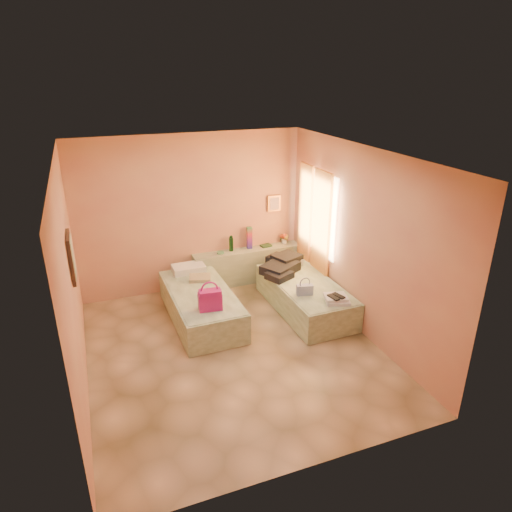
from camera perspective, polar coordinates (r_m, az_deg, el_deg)
The scene contains 16 objects.
ground at distance 6.74m, azimuth -2.80°, elevation -11.71°, with size 4.50×4.50×0.00m, color tan.
room_walls at distance 6.49m, azimuth -2.95°, elevation 4.55°, with size 4.02×4.51×2.81m.
headboard_ledge at distance 8.60m, azimuth -1.07°, elevation -1.21°, with size 2.05×0.30×0.65m, color #A2AC8D.
bed_left at distance 7.43m, azimuth -6.89°, elevation -6.09°, with size 0.90×2.00×0.50m, color beige.
bed_right at distance 7.69m, azimuth 6.12°, elevation -4.99°, with size 0.90×2.00×0.50m, color beige.
water_bottle at distance 8.39m, azimuth -3.12°, elevation 1.55°, with size 0.08×0.08×0.28m, color #153C1C.
rainbow_box at distance 8.47m, azimuth -0.83°, elevation 2.29°, with size 0.09×0.09×0.41m, color #B51670.
small_dish at distance 8.31m, azimuth -4.47°, elevation 0.41°, with size 0.13×0.13×0.03m, color #49855C.
green_book at distance 8.62m, azimuth 1.25°, elevation 1.31°, with size 0.20×0.14×0.03m, color #234225.
flower_vase at distance 8.75m, azimuth 3.55°, elevation 2.30°, with size 0.18×0.18×0.23m, color silver.
magenta_handbag at distance 6.70m, azimuth -5.77°, elevation -5.42°, with size 0.34×0.19×0.32m, color #B51670.
khaki_garment at distance 7.68m, azimuth -7.01°, elevation -2.74°, with size 0.35×0.28×0.06m, color tan.
clothes_pile at distance 7.90m, azimuth 3.42°, elevation -1.28°, with size 0.68×0.68×0.20m, color black.
blue_handbag at distance 7.16m, azimuth 6.10°, elevation -4.21°, with size 0.26×0.11×0.16m, color #425AA0.
towel_stack at distance 7.02m, azimuth 10.13°, elevation -5.32°, with size 0.35×0.30×0.10m, color white.
sandal_pair at distance 6.95m, azimuth 10.00°, elevation -5.04°, with size 0.16×0.21×0.02m, color black.
Camera 1 is at (-1.68, -5.31, 3.79)m, focal length 32.00 mm.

